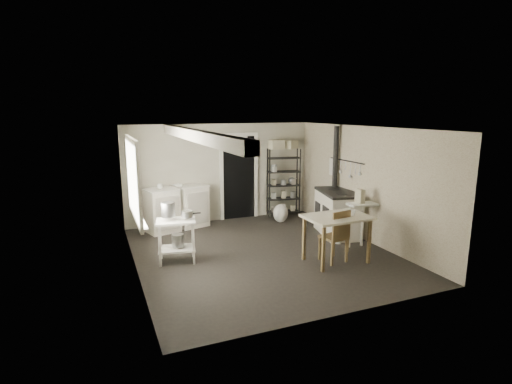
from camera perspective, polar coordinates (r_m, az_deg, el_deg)
name	(u,v)px	position (r m, az deg, el deg)	size (l,w,h in m)	color
floor	(262,253)	(7.52, 0.88, -8.67)	(5.00, 5.00, 0.00)	black
ceiling	(263,128)	(7.06, 0.94, 9.13)	(5.00, 5.00, 0.00)	white
wall_back	(221,173)	(9.51, -5.07, 2.77)	(4.50, 0.02, 2.30)	#B1AC97
wall_front	(342,230)	(5.07, 12.21, -5.35)	(4.50, 0.02, 2.30)	#B1AC97
wall_left	(133,203)	(6.66, -17.18, -1.55)	(0.02, 5.00, 2.30)	#B1AC97
wall_right	(365,184)	(8.33, 15.27, 1.14)	(0.02, 5.00, 2.30)	#B1AC97
window	(132,180)	(6.79, -17.27, 1.71)	(0.12, 1.76, 1.28)	silver
doorway	(239,178)	(9.65, -2.45, 2.03)	(0.96, 0.10, 2.08)	silver
ceiling_beam	(195,135)	(6.68, -8.65, 8.00)	(0.18, 5.00, 0.18)	silver
wallpaper_panel	(364,184)	(8.33, 15.22, 1.14)	(0.01, 5.00, 2.30)	#BAB197
utensil_rail	(346,161)	(8.72, 12.70, 4.38)	(0.06, 1.20, 0.44)	#ABABAD
prep_table	(177,240)	(7.12, -11.28, -6.68)	(0.66, 0.47, 0.75)	silver
stockpot	(168,210)	(6.98, -12.44, -2.47)	(0.23, 0.23, 0.25)	#ABABAD
saucepan	(187,214)	(6.98, -9.83, -3.13)	(0.20, 0.20, 0.11)	#ABABAD
bucket	(178,240)	(7.12, -11.11, -6.80)	(0.21, 0.21, 0.22)	#ABABAD
base_cabinets	(177,208)	(9.07, -11.29, -2.30)	(1.44, 0.62, 0.95)	#EEE5CF
mixing_bowl	(178,187)	(8.95, -11.07, 0.77)	(0.28, 0.28, 0.07)	white
counter_cup	(160,188)	(8.82, -13.57, 0.61)	(0.13, 0.13, 0.10)	white
shelf_rack	(284,179)	(9.87, 3.95, 1.94)	(0.80, 0.31, 1.69)	black
shelf_jar	(275,162)	(9.67, 2.66, 4.25)	(0.09, 0.09, 0.19)	white
storage_box_a	(276,136)	(9.62, 2.94, 8.05)	(0.32, 0.28, 0.22)	beige
storage_box_b	(290,136)	(9.83, 4.95, 7.99)	(0.29, 0.27, 0.19)	beige
stove	(337,214)	(8.64, 11.50, -3.13)	(0.66, 1.19, 0.94)	#EEE5CF
stovepipe	(335,158)	(8.92, 11.29, 4.85)	(0.12, 0.12, 1.52)	black
side_ledge	(361,225)	(8.02, 14.84, -4.53)	(0.56, 0.30, 0.85)	silver
oats_box	(360,195)	(7.89, 14.65, -0.44)	(0.11, 0.18, 0.27)	beige
work_table	(336,240)	(7.13, 11.38, -6.81)	(1.08, 0.76, 0.82)	beige
table_cup	(352,216)	(7.09, 13.58, -3.39)	(0.11, 0.11, 0.10)	white
chair	(334,234)	(7.11, 11.02, -5.97)	(0.39, 0.41, 0.94)	brown
flour_sack	(281,212)	(9.44, 3.54, -2.92)	(0.36, 0.31, 0.44)	silver
floor_crock	(338,240)	(8.17, 11.66, -6.67)	(0.13, 0.13, 0.16)	white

